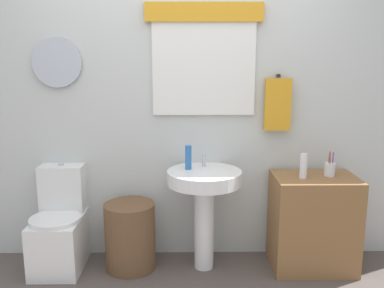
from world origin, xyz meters
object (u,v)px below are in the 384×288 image
(pedestal_sink, at_px, (204,194))
(lotion_bottle, at_px, (303,166))
(toilet, at_px, (60,229))
(soap_bottle, at_px, (188,157))
(laundry_hamper, at_px, (130,236))
(wooden_cabinet, at_px, (313,222))
(toothbrush_cup, at_px, (330,169))

(pedestal_sink, bearing_deg, lotion_bottle, -3.14)
(toilet, bearing_deg, soap_bottle, 0.81)
(laundry_hamper, height_order, pedestal_sink, pedestal_sink)
(wooden_cabinet, height_order, lotion_bottle, lotion_bottle)
(wooden_cabinet, xyz_separation_m, lotion_bottle, (-0.11, -0.04, 0.46))
(laundry_hamper, distance_m, soap_bottle, 0.76)
(wooden_cabinet, distance_m, lotion_bottle, 0.47)
(laundry_hamper, xyz_separation_m, wooden_cabinet, (1.41, 0.00, 0.11))
(wooden_cabinet, bearing_deg, soap_bottle, 177.01)
(toilet, height_order, pedestal_sink, toilet)
(soap_bottle, bearing_deg, lotion_bottle, -6.05)
(wooden_cabinet, height_order, toothbrush_cup, toothbrush_cup)
(wooden_cabinet, bearing_deg, toilet, 178.95)
(toilet, bearing_deg, lotion_bottle, -2.36)
(pedestal_sink, bearing_deg, laundry_hamper, -180.00)
(wooden_cabinet, xyz_separation_m, soap_bottle, (-0.96, 0.05, 0.50))
(toilet, distance_m, lotion_bottle, 1.92)
(wooden_cabinet, distance_m, soap_bottle, 1.08)
(lotion_bottle, bearing_deg, toothbrush_cup, 15.42)
(toilet, xyz_separation_m, wooden_cabinet, (1.95, -0.04, 0.06))
(lotion_bottle, bearing_deg, wooden_cabinet, 20.21)
(toilet, xyz_separation_m, lotion_bottle, (1.85, -0.08, 0.52))
(toilet, height_order, laundry_hamper, toilet)
(laundry_hamper, xyz_separation_m, pedestal_sink, (0.57, 0.00, 0.34))
(toilet, distance_m, toothbrush_cup, 2.12)
(pedestal_sink, xyz_separation_m, lotion_bottle, (0.73, -0.04, 0.22))
(pedestal_sink, height_order, toothbrush_cup, toothbrush_cup)
(lotion_bottle, xyz_separation_m, toothbrush_cup, (0.22, 0.06, -0.04))
(lotion_bottle, height_order, toothbrush_cup, same)
(pedestal_sink, relative_size, toothbrush_cup, 4.20)
(toilet, distance_m, wooden_cabinet, 1.96)
(soap_bottle, bearing_deg, wooden_cabinet, -2.99)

